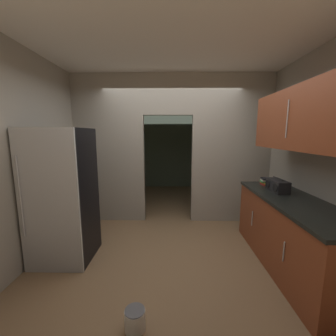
{
  "coord_description": "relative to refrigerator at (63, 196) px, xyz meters",
  "views": [
    {
      "loc": [
        -0.01,
        -2.74,
        1.69
      ],
      "look_at": [
        -0.06,
        0.47,
        1.17
      ],
      "focal_mm": 22.64,
      "sensor_mm": 36.0,
      "label": 1
    }
  ],
  "objects": [
    {
      "name": "adjoining_room_shell",
      "position": [
        1.45,
        3.26,
        0.5
      ],
      "size": [
        3.69,
        2.8,
        2.77
      ],
      "color": "slate",
      "rests_on": "ground"
    },
    {
      "name": "refrigerator",
      "position": [
        0.0,
        0.0,
        0.0
      ],
      "size": [
        0.73,
        0.71,
        1.76
      ],
      "color": "black",
      "rests_on": "ground"
    },
    {
      "name": "ground",
      "position": [
        1.45,
        0.05,
        -0.88
      ],
      "size": [
        20.0,
        20.0,
        0.0
      ],
      "primitive_type": "plane",
      "color": "brown"
    },
    {
      "name": "kitchen_partition",
      "position": [
        1.47,
        1.33,
        0.59
      ],
      "size": [
        3.69,
        0.12,
        2.77
      ],
      "color": "#9E998C",
      "rests_on": "ground"
    },
    {
      "name": "upper_cabinet_counterside",
      "position": [
        2.96,
        -0.18,
        0.98
      ],
      "size": [
        0.36,
        1.8,
        0.72
      ],
      "color": "brown"
    },
    {
      "name": "lower_cabinet_run",
      "position": [
        2.96,
        -0.18,
        -0.43
      ],
      "size": [
        0.68,
        2.0,
        0.9
      ],
      "color": "brown",
      "rests_on": "ground"
    },
    {
      "name": "boombox",
      "position": [
        2.92,
        0.21,
        0.1
      ],
      "size": [
        0.18,
        0.38,
        0.19
      ],
      "color": "black",
      "rests_on": "lower_cabinet_run"
    },
    {
      "name": "kitchen_overhead_slab",
      "position": [
        1.45,
        0.44,
        1.92
      ],
      "size": [
        4.09,
        6.56,
        0.06
      ],
      "primitive_type": "cube",
      "color": "silver"
    },
    {
      "name": "book_stack",
      "position": [
        2.91,
        0.58,
        0.07
      ],
      "size": [
        0.15,
        0.16,
        0.11
      ],
      "color": "red",
      "rests_on": "lower_cabinet_run"
    },
    {
      "name": "paint_can",
      "position": [
        1.13,
        -1.09,
        -0.79
      ],
      "size": [
        0.18,
        0.18,
        0.19
      ],
      "color": "silver",
      "rests_on": "ground"
    }
  ]
}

